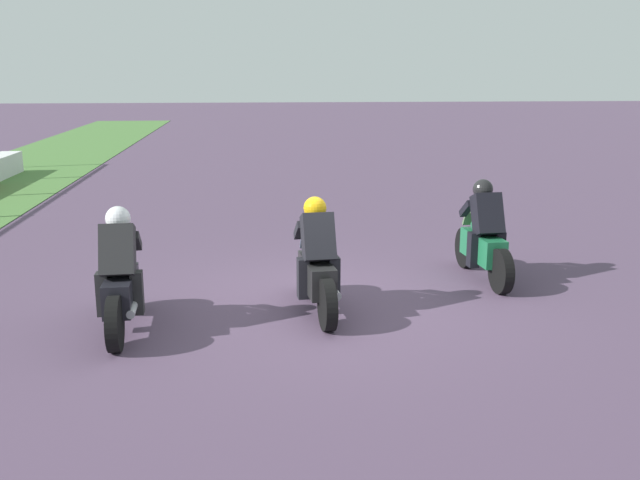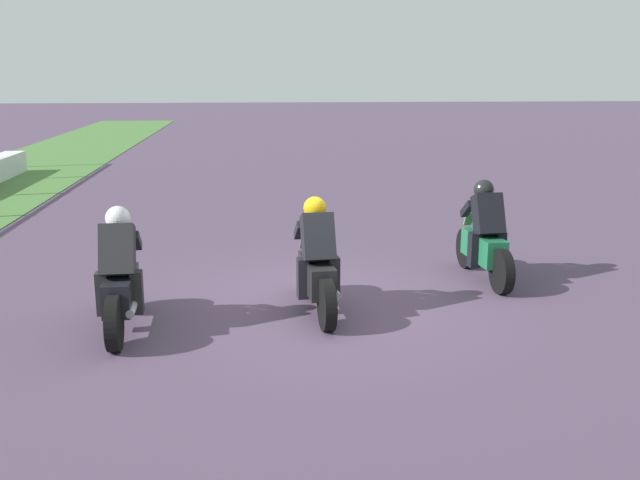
% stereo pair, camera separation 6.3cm
% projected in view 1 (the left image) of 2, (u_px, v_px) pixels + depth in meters
% --- Properties ---
extents(ground_plane, '(120.00, 120.00, 0.00)m').
position_uv_depth(ground_plane, '(323.00, 304.00, 9.84)').
color(ground_plane, '#513E56').
extents(rider_lane_a, '(2.04, 0.55, 1.51)m').
position_uv_depth(rider_lane_a, '(484.00, 239.00, 10.86)').
color(rider_lane_a, black).
rests_on(rider_lane_a, ground_plane).
extents(rider_lane_b, '(2.04, 0.57, 1.51)m').
position_uv_depth(rider_lane_b, '(317.00, 266.00, 9.40)').
color(rider_lane_b, black).
rests_on(rider_lane_b, ground_plane).
extents(rider_lane_c, '(2.04, 0.55, 1.51)m').
position_uv_depth(rider_lane_c, '(121.00, 281.00, 8.75)').
color(rider_lane_c, black).
rests_on(rider_lane_c, ground_plane).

